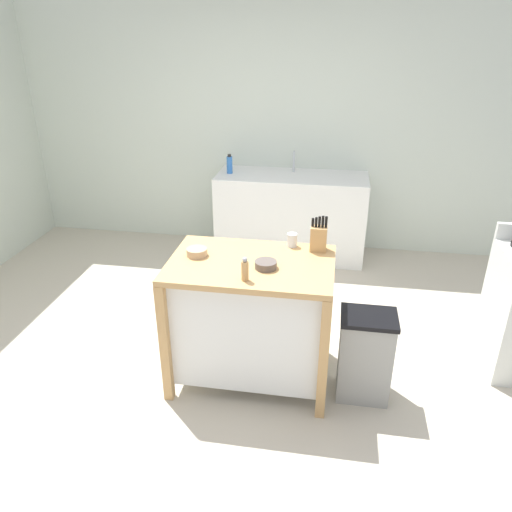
# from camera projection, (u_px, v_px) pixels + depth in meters

# --- Properties ---
(ground_plane) EXTENTS (6.50, 6.50, 0.00)m
(ground_plane) POSITION_uv_depth(u_px,v_px,m) (223.00, 371.00, 3.61)
(ground_plane) COLOR #BCB29E
(ground_plane) RESTS_ON ground
(wall_back) EXTENTS (5.50, 0.10, 2.60)m
(wall_back) POSITION_uv_depth(u_px,v_px,m) (271.00, 127.00, 5.24)
(wall_back) COLOR silver
(wall_back) RESTS_ON ground
(kitchen_island) EXTENTS (1.08, 0.72, 0.91)m
(kitchen_island) POSITION_uv_depth(u_px,v_px,m) (251.00, 315.00, 3.36)
(kitchen_island) COLOR tan
(kitchen_island) RESTS_ON ground
(knife_block) EXTENTS (0.11, 0.09, 0.25)m
(knife_block) POSITION_uv_depth(u_px,v_px,m) (319.00, 238.00, 3.31)
(knife_block) COLOR tan
(knife_block) RESTS_ON kitchen_island
(bowl_ceramic_small) EXTENTS (0.14, 0.14, 0.05)m
(bowl_ceramic_small) POSITION_uv_depth(u_px,v_px,m) (197.00, 252.00, 3.27)
(bowl_ceramic_small) COLOR tan
(bowl_ceramic_small) RESTS_ON kitchen_island
(bowl_stoneware_deep) EXTENTS (0.14, 0.14, 0.05)m
(bowl_stoneware_deep) POSITION_uv_depth(u_px,v_px,m) (266.00, 264.00, 3.10)
(bowl_stoneware_deep) COLOR #564C47
(bowl_stoneware_deep) RESTS_ON kitchen_island
(drinking_cup) EXTENTS (0.07, 0.07, 0.09)m
(drinking_cup) POSITION_uv_depth(u_px,v_px,m) (292.00, 240.00, 3.39)
(drinking_cup) COLOR silver
(drinking_cup) RESTS_ON kitchen_island
(pepper_grinder) EXTENTS (0.04, 0.04, 0.15)m
(pepper_grinder) POSITION_uv_depth(u_px,v_px,m) (245.00, 269.00, 2.93)
(pepper_grinder) COLOR tan
(pepper_grinder) RESTS_ON kitchen_island
(trash_bin) EXTENTS (0.36, 0.28, 0.63)m
(trash_bin) POSITION_uv_depth(u_px,v_px,m) (365.00, 356.00, 3.26)
(trash_bin) COLOR gray
(trash_bin) RESTS_ON ground
(sink_counter) EXTENTS (1.56, 0.60, 0.89)m
(sink_counter) POSITION_uv_depth(u_px,v_px,m) (291.00, 216.00, 5.26)
(sink_counter) COLOR silver
(sink_counter) RESTS_ON ground
(sink_faucet) EXTENTS (0.02, 0.02, 0.22)m
(sink_faucet) POSITION_uv_depth(u_px,v_px,m) (294.00, 161.00, 5.14)
(sink_faucet) COLOR #B7BCC1
(sink_faucet) RESTS_ON sink_counter
(bottle_spray_cleaner) EXTENTS (0.06, 0.06, 0.20)m
(bottle_spray_cleaner) POSITION_uv_depth(u_px,v_px,m) (230.00, 164.00, 5.10)
(bottle_spray_cleaner) COLOR blue
(bottle_spray_cleaner) RESTS_ON sink_counter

